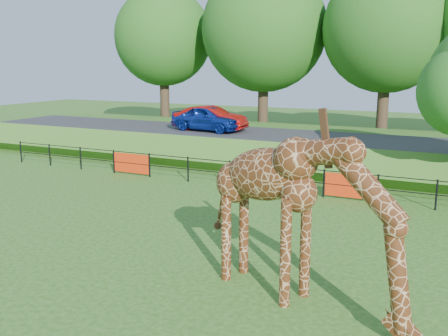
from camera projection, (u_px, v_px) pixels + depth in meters
The scene contains 9 objects.
ground at pixel (169, 261), 13.04m from camera, with size 90.00×90.00×0.00m, color #285615.
giraffe at pixel (303, 220), 10.37m from camera, with size 5.24×0.96×3.74m, color #502710, non-canonical shape.
perimeter_fence at pixel (275, 178), 19.98m from camera, with size 28.07×0.10×1.10m, color black, non-canonical shape.
embankment at pixel (323, 148), 26.57m from camera, with size 40.00×9.00×1.30m, color #285615.
road at pixel (316, 138), 25.10m from camera, with size 40.00×5.00×0.12m, color #2D2D2F.
car_blue at pixel (207, 118), 27.32m from camera, with size 1.67×4.14×1.41m, color #1433A8.
car_red at pixel (211, 118), 27.53m from camera, with size 1.41×4.04×1.33m, color #B0100C.
visitor at pixel (291, 168), 20.65m from camera, with size 0.60×0.39×1.63m, color black.
bg_tree_line at pixel (386, 27), 30.16m from camera, with size 37.30×8.80×11.82m.
Camera 1 is at (6.61, -10.43, 5.06)m, focal length 40.00 mm.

